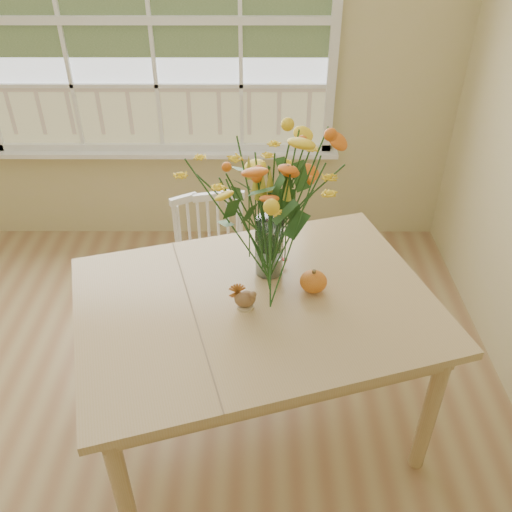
{
  "coord_description": "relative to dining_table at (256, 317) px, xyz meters",
  "views": [
    {
      "loc": [
        0.65,
        -1.28,
        2.3
      ],
      "look_at": [
        0.65,
        0.5,
        1.02
      ],
      "focal_mm": 38.0,
      "sensor_mm": 36.0,
      "label": 1
    }
  ],
  "objects": [
    {
      "name": "wall_back",
      "position": [
        -0.65,
        1.77,
        0.64
      ],
      "size": [
        4.0,
        0.02,
        2.7
      ],
      "primitive_type": "cube",
      "color": "#D0C585",
      "rests_on": "floor"
    },
    {
      "name": "dark_gourd",
      "position": [
        0.05,
        0.27,
        0.12
      ],
      "size": [
        0.12,
        0.07,
        0.07
      ],
      "color": "#38160F",
      "rests_on": "dining_table"
    },
    {
      "name": "window",
      "position": [
        -0.65,
        1.73,
        0.82
      ],
      "size": [
        2.42,
        0.12,
        1.74
      ],
      "color": "silver",
      "rests_on": "wall_back"
    },
    {
      "name": "dining_table",
      "position": [
        0.0,
        0.0,
        0.0
      ],
      "size": [
        1.74,
        1.45,
        0.8
      ],
      "rotation": [
        0.0,
        0.0,
        0.29
      ],
      "color": "tan",
      "rests_on": "floor"
    },
    {
      "name": "turkey_figurine",
      "position": [
        -0.05,
        -0.04,
        0.14
      ],
      "size": [
        0.1,
        0.08,
        0.11
      ],
      "rotation": [
        0.0,
        0.0,
        0.12
      ],
      "color": "#CCB78C",
      "rests_on": "dining_table"
    },
    {
      "name": "pumpkin",
      "position": [
        0.25,
        0.07,
        0.14
      ],
      "size": [
        0.12,
        0.12,
        0.09
      ],
      "primitive_type": "ellipsoid",
      "color": "#C85517",
      "rests_on": "dining_table"
    },
    {
      "name": "floor",
      "position": [
        -0.65,
        -0.48,
        -0.72
      ],
      "size": [
        4.0,
        4.5,
        0.01
      ],
      "primitive_type": "cube",
      "color": "#9D734C",
      "rests_on": "ground"
    },
    {
      "name": "flower_vase",
      "position": [
        0.06,
        0.21,
        0.51
      ],
      "size": [
        0.58,
        0.58,
        0.69
      ],
      "color": "white",
      "rests_on": "dining_table"
    },
    {
      "name": "windsor_chair",
      "position": [
        -0.25,
        0.7,
        -0.22
      ],
      "size": [
        0.47,
        0.46,
        0.86
      ],
      "rotation": [
        0.0,
        0.0,
        0.23
      ],
      "color": "white",
      "rests_on": "floor"
    }
  ]
}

